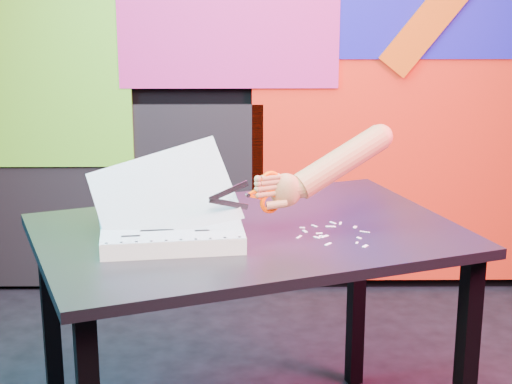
{
  "coord_description": "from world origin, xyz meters",
  "views": [
    {
      "loc": [
        -0.17,
        -2.25,
        1.52
      ],
      "look_at": [
        -0.15,
        0.06,
        0.87
      ],
      "focal_mm": 60.0,
      "sensor_mm": 36.0,
      "label": 1
    }
  ],
  "objects": [
    {
      "name": "room",
      "position": [
        0.0,
        0.0,
        1.35
      ],
      "size": [
        3.01,
        3.01,
        2.71
      ],
      "color": "black",
      "rests_on": "ground"
    },
    {
      "name": "backdrop",
      "position": [
        0.06,
        1.46,
        0.96
      ],
      "size": [
        2.88,
        0.05,
        2.08
      ],
      "color": "red",
      "rests_on": "ground"
    },
    {
      "name": "work_table",
      "position": [
        -0.17,
        0.08,
        0.66
      ],
      "size": [
        1.39,
        1.15,
        0.75
      ],
      "rotation": [
        0.0,
        0.0,
        0.36
      ],
      "color": "black",
      "rests_on": "ground"
    },
    {
      "name": "printout_stack",
      "position": [
        -0.38,
        -0.01,
        0.78
      ],
      "size": [
        0.45,
        0.33,
        0.29
      ],
      "rotation": [
        0.0,
        0.0,
        0.13
      ],
      "color": "white",
      "rests_on": "work_table"
    },
    {
      "name": "scissors",
      "position": [
        -0.12,
        0.03,
        0.88
      ],
      "size": [
        0.2,
        0.1,
        0.12
      ],
      "rotation": [
        0.0,
        0.0,
        0.42
      ],
      "color": "#A9A9A9",
      "rests_on": "printout_stack"
    },
    {
      "name": "hand_forearm",
      "position": [
        0.07,
        0.11,
        0.93
      ],
      "size": [
        0.4,
        0.21,
        0.21
      ],
      "rotation": [
        0.0,
        0.0,
        0.42
      ],
      "color": "#AA7342",
      "rests_on": "work_table"
    },
    {
      "name": "paper_clippings",
      "position": [
        0.06,
        0.05,
        0.75
      ],
      "size": [
        0.21,
        0.23,
        0.0
      ],
      "color": "white",
      "rests_on": "work_table"
    }
  ]
}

